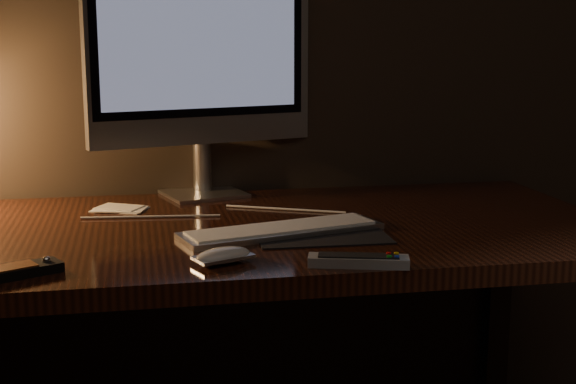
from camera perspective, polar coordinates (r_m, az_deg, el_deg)
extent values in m
cube|color=black|center=(1.68, -3.67, -3.06)|extent=(1.60, 0.75, 0.04)
cube|color=black|center=(2.30, 14.47, -9.22)|extent=(0.06, 0.06, 0.71)
cube|color=black|center=(2.09, -4.80, -8.11)|extent=(1.48, 0.02, 0.51)
cube|color=silver|center=(1.99, -6.01, -0.11)|extent=(0.22, 0.21, 0.01)
cylinder|color=silver|center=(2.01, -6.12, 1.88)|extent=(0.06, 0.06, 0.12)
cube|color=silver|center=(1.95, -6.21, 10.19)|extent=(0.55, 0.19, 0.46)
cube|color=black|center=(1.93, -6.18, 11.09)|extent=(0.51, 0.15, 0.39)
cube|color=#8791B9|center=(1.93, -6.17, 11.09)|extent=(0.47, 0.14, 0.35)
cube|color=silver|center=(1.60, -0.45, -2.71)|extent=(0.43, 0.22, 0.02)
cube|color=black|center=(1.60, 2.24, -2.94)|extent=(0.26, 0.21, 0.00)
ellipsoid|color=white|center=(1.40, -4.62, -4.68)|extent=(0.11, 0.09, 0.02)
cube|color=black|center=(1.40, -18.61, -5.36)|extent=(0.15, 0.11, 0.02)
cube|color=brown|center=(1.39, -18.63, -5.01)|extent=(0.10, 0.08, 0.00)
sphere|color=silver|center=(1.39, -18.63, -4.96)|extent=(0.01, 0.01, 0.01)
cube|color=gray|center=(1.39, 5.03, -4.92)|extent=(0.18, 0.09, 0.02)
cube|color=black|center=(1.38, 5.03, -4.54)|extent=(0.14, 0.07, 0.00)
cylinder|color=red|center=(1.38, 5.04, -4.43)|extent=(0.01, 0.01, 0.00)
cylinder|color=#0C8C19|center=(1.38, 5.04, -4.43)|extent=(0.01, 0.01, 0.00)
cylinder|color=gold|center=(1.38, 5.04, -4.43)|extent=(0.01, 0.01, 0.00)
cylinder|color=#1433BF|center=(1.38, 5.04, -4.43)|extent=(0.01, 0.01, 0.00)
cube|color=white|center=(1.86, -11.88, -1.16)|extent=(0.14, 0.12, 0.01)
cylinder|color=white|center=(1.77, -4.87, -1.57)|extent=(0.55, 0.19, 0.01)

